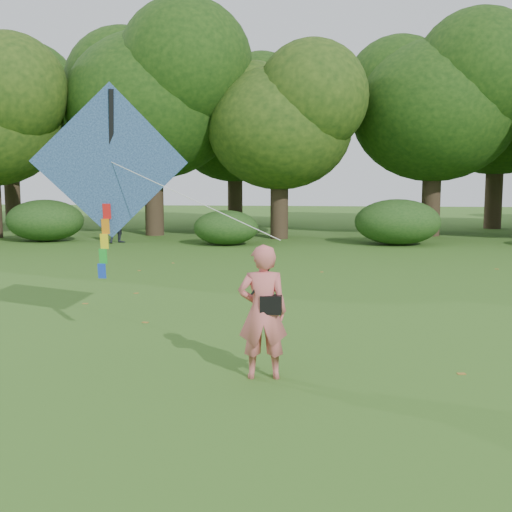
# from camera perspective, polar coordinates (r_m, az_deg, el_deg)

# --- Properties ---
(ground) EXTENTS (100.00, 100.00, 0.00)m
(ground) POSITION_cam_1_polar(r_m,az_deg,el_deg) (9.25, 6.53, -10.95)
(ground) COLOR #265114
(ground) RESTS_ON ground
(man_kite_flyer) EXTENTS (0.75, 0.54, 1.92)m
(man_kite_flyer) POSITION_cam_1_polar(r_m,az_deg,el_deg) (9.07, 0.60, -4.98)
(man_kite_flyer) COLOR #D46463
(man_kite_flyer) RESTS_ON ground
(bystander_left) EXTENTS (1.10, 1.09, 1.79)m
(bystander_left) POSITION_cam_1_polar(r_m,az_deg,el_deg) (27.56, -12.09, 2.99)
(bystander_left) COLOR #2B303A
(bystander_left) RESTS_ON ground
(crossbody_bag) EXTENTS (0.43, 0.20, 0.73)m
(crossbody_bag) POSITION_cam_1_polar(r_m,az_deg,el_deg) (9.01, 1.32, -4.25)
(crossbody_bag) COLOR black
(crossbody_bag) RESTS_ON ground
(flying_kite) EXTENTS (4.26, 2.37, 3.32)m
(flying_kite) POSITION_cam_1_polar(r_m,az_deg,el_deg) (11.25, -12.79, 7.97)
(flying_kite) COLOR #224D95
(flying_kite) RESTS_ON ground
(tree_line) EXTENTS (54.70, 15.30, 9.48)m
(tree_line) POSITION_cam_1_polar(r_m,az_deg,el_deg) (31.83, 9.22, 12.09)
(tree_line) COLOR #3A2D1E
(tree_line) RESTS_ON ground
(shrub_band) EXTENTS (39.15, 3.22, 1.88)m
(shrub_band) POSITION_cam_1_polar(r_m,az_deg,el_deg) (26.47, 4.51, 2.87)
(shrub_band) COLOR #264919
(shrub_band) RESTS_ON ground
(fallen_leaves) EXTENTS (10.92, 11.18, 0.01)m
(fallen_leaves) POSITION_cam_1_polar(r_m,az_deg,el_deg) (16.01, 0.64, -3.08)
(fallen_leaves) COLOR olive
(fallen_leaves) RESTS_ON ground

